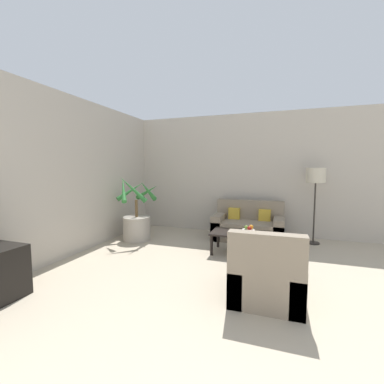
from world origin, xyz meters
TOP-DOWN VIEW (x-y plane):
  - wall_back at (0.00, 6.71)m, footprint 8.63×0.06m
  - wall_left at (-3.55, 3.34)m, footprint 0.06×8.28m
  - potted_palm at (-2.98, 5.38)m, footprint 0.88×0.86m
  - sofa_loveseat at (-0.80, 6.18)m, footprint 1.41×0.76m
  - floor_lamp at (0.45, 6.27)m, footprint 0.35×0.35m
  - coffee_table at (-0.83, 5.20)m, footprint 0.97×0.58m
  - fruit_bowl at (-0.69, 5.25)m, footprint 0.22×0.22m
  - apple_red at (-0.67, 5.19)m, footprint 0.07×0.07m
  - apple_green at (-0.73, 5.26)m, footprint 0.07×0.07m
  - orange_fruit at (-0.65, 5.29)m, footprint 0.07×0.07m
  - armchair at (-0.31, 3.71)m, footprint 0.77×0.81m
  - ottoman at (-0.39, 4.51)m, footprint 0.58×0.51m

SIDE VIEW (x-z plane):
  - ottoman at x=-0.39m, z-range 0.00..0.39m
  - armchair at x=-0.31m, z-range -0.15..0.68m
  - sofa_loveseat at x=-0.80m, z-range -0.13..0.67m
  - coffee_table at x=-0.83m, z-range 0.14..0.52m
  - potted_palm at x=-2.98m, z-range -0.28..1.06m
  - fruit_bowl at x=-0.69m, z-range 0.37..0.42m
  - apple_green at x=-0.73m, z-range 0.42..0.49m
  - apple_red at x=-0.67m, z-range 0.42..0.49m
  - orange_fruit at x=-0.65m, z-range 0.42..0.50m
  - floor_lamp at x=0.45m, z-range 0.53..2.02m
  - wall_back at x=0.00m, z-range 0.00..2.70m
  - wall_left at x=-3.55m, z-range 0.00..2.70m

